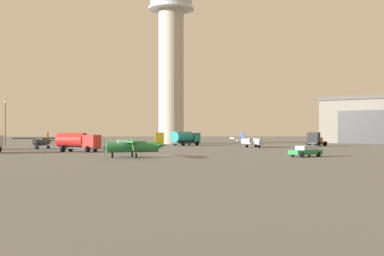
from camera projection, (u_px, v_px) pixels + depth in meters
The scene contains 11 objects.
ground_plane at pixel (174, 156), 65.37m from camera, with size 400.00×400.00×0.00m, color #60605E.
control_tower at pixel (171, 51), 123.13m from camera, with size 11.12×11.12×42.26m.
hangar at pixel (375, 120), 130.34m from camera, with size 30.16×29.95×11.84m.
airplane_black at pixel (42, 141), 88.21m from camera, with size 9.78×7.67×2.87m.
airplane_green at pixel (133, 146), 61.03m from camera, with size 7.96×10.19×3.01m.
airplane_white at pixel (252, 141), 95.36m from camera, with size 9.20×7.30×2.80m.
truck_fuel_tanker_red at pixel (78, 141), 76.17m from camera, with size 7.03×4.95×2.91m.
truck_fuel_tanker_teal at pixel (185, 138), 107.46m from camera, with size 6.69×6.76×3.04m.
truck_flatbed_black at pixel (316, 140), 102.88m from camera, with size 5.26×5.71×2.84m.
car_green at pixel (306, 151), 62.09m from camera, with size 4.51×3.45×1.37m.
light_post_west at pixel (5, 119), 104.42m from camera, with size 0.44×0.44×9.35m.
Camera 1 is at (-3.29, -65.34, 3.30)m, focal length 47.27 mm.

